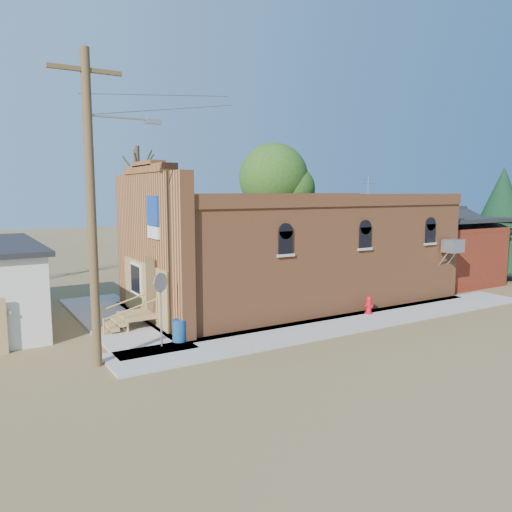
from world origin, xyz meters
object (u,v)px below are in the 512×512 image
utility_pole (93,203)px  fire_hydrant (369,305)px  trash_barrel (179,331)px  brick_bar (289,251)px  stop_sign (160,290)px

utility_pole → fire_hydrant: 11.84m
fire_hydrant → trash_barrel: fire_hydrant is taller
fire_hydrant → trash_barrel: 8.19m
brick_bar → stop_sign: brick_bar is taller
utility_pole → fire_hydrant: utility_pole is taller
stop_sign → fire_hydrant: bearing=-7.8°
brick_bar → utility_pole: 10.96m
utility_pole → trash_barrel: size_ratio=12.23×
trash_barrel → stop_sign: bearing=-162.8°
utility_pole → fire_hydrant: bearing=1.5°
utility_pole → trash_barrel: bearing=15.3°
stop_sign → trash_barrel: stop_sign is taller
brick_bar → utility_pole: bearing=-156.3°
utility_pole → stop_sign: size_ratio=3.68×
fire_hydrant → stop_sign: stop_sign is taller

